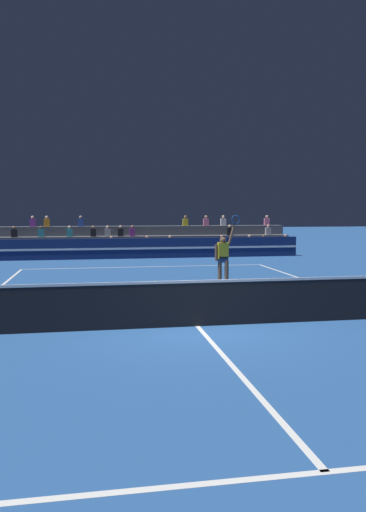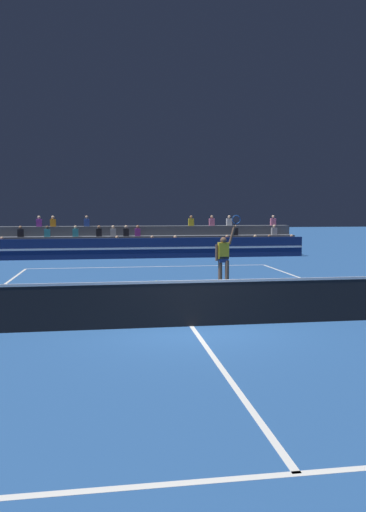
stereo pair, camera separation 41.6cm
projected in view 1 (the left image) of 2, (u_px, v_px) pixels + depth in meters
ground_plane at (197, 326)px, 11.35m from camera, size 120.00×120.00×0.00m
court_lines at (197, 326)px, 11.35m from camera, size 11.10×23.90×0.01m
tennis_net at (198, 303)px, 11.30m from camera, size 12.00×0.10×1.10m
sponsor_banner_wall at (138, 248)px, 26.93m from camera, size 18.00×0.26×1.10m
bleacher_stand at (134, 243)px, 29.40m from camera, size 18.60×2.85×2.28m
tennis_player at (223, 258)px, 17.14m from camera, size 0.94×0.33×2.50m
tennis_ball at (155, 281)px, 18.14m from camera, size 0.07×0.07×0.07m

